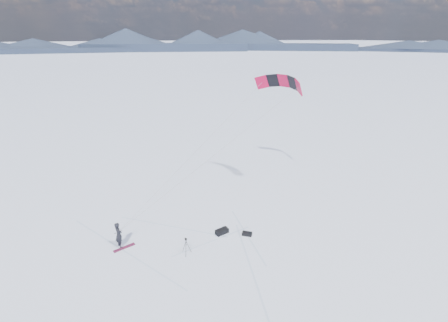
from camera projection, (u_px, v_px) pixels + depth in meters
ground at (176, 248)px, 21.73m from camera, size 1800.00×1800.00×0.00m
horizon_hills at (174, 206)px, 20.60m from camera, size 704.00×705.94×8.06m
snow_tracks at (157, 257)px, 20.77m from camera, size 13.93×10.25×0.01m
snowkiter at (120, 247)px, 21.83m from camera, size 0.55×0.74×1.85m
snowboard at (124, 248)px, 21.69m from camera, size 1.50×0.47×0.04m
tripod at (186, 244)px, 20.85m from camera, size 0.56×0.63×1.18m
gear_bag_a at (222, 231)px, 23.22m from camera, size 0.98×0.53×0.42m
gear_bag_b at (247, 234)px, 23.01m from camera, size 0.73×0.74×0.32m
power_kite at (280, 84)px, 28.53m from camera, size 16.97×5.55×8.98m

